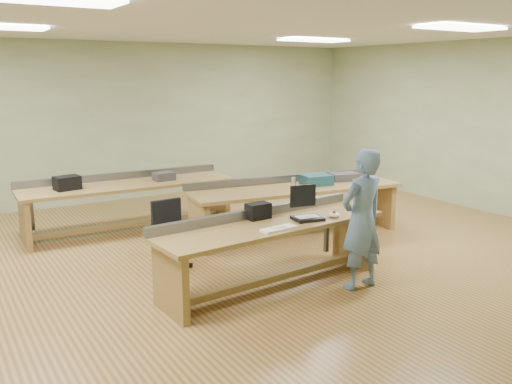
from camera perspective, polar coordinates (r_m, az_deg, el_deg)
floor at (r=7.46m, az=-2.56°, el=-6.45°), size 10.00×10.00×0.00m
ceiling at (r=7.09m, az=-2.80°, el=17.16°), size 10.00×10.00×0.00m
wall_back at (r=10.78m, az=-13.22°, el=7.20°), size 10.00×0.04×3.00m
wall_front at (r=4.17m, az=25.29°, el=-1.30°), size 10.00×0.04×3.00m
wall_right at (r=10.50m, az=22.03°, el=6.50°), size 0.04×8.00×3.00m
fluor_panels at (r=7.09m, az=-2.80°, el=16.92°), size 6.20×3.50×0.03m
workbench_front at (r=6.20m, az=1.59°, el=-4.99°), size 2.87×0.96×0.86m
workbench_mid at (r=8.18m, az=4.06°, el=-0.68°), size 3.34×1.31×0.86m
workbench_back at (r=8.65m, az=-13.29°, el=-0.27°), size 3.28×0.98×0.86m
person at (r=6.19m, az=11.08°, el=-2.85°), size 0.60×0.41×1.60m
laptop_base at (r=6.29m, az=5.45°, el=-2.77°), size 0.37×0.32×0.04m
laptop_screen at (r=6.34m, az=4.96°, el=-0.40°), size 0.33×0.07×0.26m
keyboard at (r=5.87m, az=2.44°, el=-3.88°), size 0.44×0.18×0.02m
trackball_mouse at (r=6.43m, az=8.20°, el=-2.36°), size 0.15×0.17×0.07m
camera_bag at (r=6.29m, az=0.22°, el=-2.01°), size 0.28×0.18×0.19m
task_chair at (r=6.83m, az=-8.76°, el=-5.55°), size 0.50×0.50×0.87m
parts_bin_teal at (r=8.29m, az=6.38°, el=1.30°), size 0.48×0.39×0.15m
parts_bin_grey at (r=8.69m, az=9.22°, el=1.61°), size 0.48×0.37×0.12m
mug at (r=8.25m, az=5.77°, el=1.10°), size 0.17×0.17×0.11m
drinks_can at (r=8.17m, az=3.96°, el=1.09°), size 0.08×0.08×0.13m
storage_box_back at (r=8.34m, az=-19.26°, el=0.91°), size 0.38×0.30×0.20m
tray_back at (r=8.71m, az=-9.66°, el=1.64°), size 0.32×0.24×0.13m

